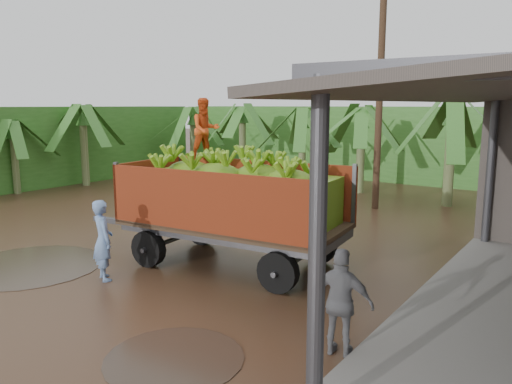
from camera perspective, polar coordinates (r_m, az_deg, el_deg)
ground at (r=12.07m, az=-7.15°, el=-7.92°), size 100.00×100.00×0.00m
hedge_north at (r=26.38m, az=13.61°, el=5.56°), size 22.00×3.00×3.60m
hedge_west at (r=25.18m, az=-24.88°, el=4.72°), size 3.00×18.00×3.60m
banana_trailer at (r=11.41m, az=-2.60°, el=-1.02°), size 7.11×2.98×3.85m
man_blue at (r=11.07m, az=-17.09°, el=-5.27°), size 0.74×0.63×1.73m
man_grey at (r=7.61m, az=9.73°, el=-12.35°), size 1.02×0.59×1.63m
utility_pole at (r=18.15m, az=14.00°, el=11.94°), size 1.20×0.24×8.71m
banana_plants at (r=19.69m, az=-5.75°, el=4.59°), size 24.17×20.81×4.24m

